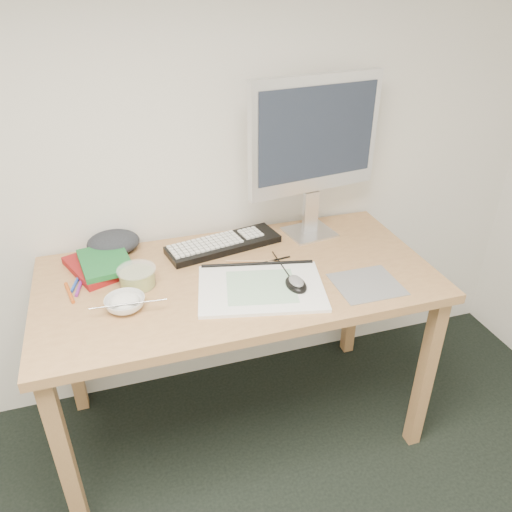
{
  "coord_description": "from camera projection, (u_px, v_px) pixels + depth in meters",
  "views": [
    {
      "loc": [
        -0.05,
        -0.03,
        1.7
      ],
      "look_at": [
        0.4,
        1.41,
        0.83
      ],
      "focal_mm": 35.0,
      "sensor_mm": 36.0,
      "label": 1
    }
  ],
  "objects": [
    {
      "name": "chopsticks",
      "position": [
        129.0,
        304.0,
        1.55
      ],
      "size": [
        0.23,
        0.04,
        0.02
      ],
      "primitive_type": "cylinder",
      "rotation": [
        0.0,
        1.57,
        -0.08
      ],
      "color": "silver",
      "rests_on": "rice_bowl"
    },
    {
      "name": "book_green",
      "position": [
        105.0,
        261.0,
        1.79
      ],
      "size": [
        0.2,
        0.25,
        0.02
      ],
      "primitive_type": "cube",
      "rotation": [
        0.0,
        0.0,
        0.15
      ],
      "color": "#18632C",
      "rests_on": "book_red"
    },
    {
      "name": "mouse",
      "position": [
        296.0,
        282.0,
        1.69
      ],
      "size": [
        0.07,
        0.11,
        0.04
      ],
      "primitive_type": "ellipsoid",
      "rotation": [
        0.0,
        0.0,
        0.02
      ],
      "color": "black",
      "rests_on": "sketchpad"
    },
    {
      "name": "marker_orange",
      "position": [
        69.0,
        293.0,
        1.67
      ],
      "size": [
        0.04,
        0.13,
        0.01
      ],
      "primitive_type": "cylinder",
      "rotation": [
        0.0,
        1.57,
        1.78
      ],
      "color": "#C55017",
      "rests_on": "desk"
    },
    {
      "name": "fruit_tub",
      "position": [
        137.0,
        277.0,
        1.71
      ],
      "size": [
        0.14,
        0.14,
        0.06
      ],
      "primitive_type": "cylinder",
      "rotation": [
        0.0,
        0.0,
        0.02
      ],
      "color": "#DCCA4D",
      "rests_on": "desk"
    },
    {
      "name": "pencil_black",
      "position": [
        269.0,
        261.0,
        1.86
      ],
      "size": [
        0.17,
        0.03,
        0.01
      ],
      "primitive_type": "cylinder",
      "rotation": [
        0.0,
        1.57,
        0.12
      ],
      "color": "black",
      "rests_on": "desk"
    },
    {
      "name": "mousepad",
      "position": [
        367.0,
        284.0,
        1.73
      ],
      "size": [
        0.22,
        0.2,
        0.0
      ],
      "primitive_type": "cube",
      "rotation": [
        0.0,
        0.0,
        -0.01
      ],
      "color": "slate",
      "rests_on": "desk"
    },
    {
      "name": "sketchpad",
      "position": [
        261.0,
        288.0,
        1.7
      ],
      "size": [
        0.48,
        0.39,
        0.01
      ],
      "primitive_type": "cube",
      "rotation": [
        0.0,
        0.0,
        -0.22
      ],
      "color": "silver",
      "rests_on": "desk"
    },
    {
      "name": "keyboard",
      "position": [
        224.0,
        244.0,
        1.95
      ],
      "size": [
        0.46,
        0.23,
        0.03
      ],
      "primitive_type": "cube",
      "rotation": [
        0.0,
        0.0,
        0.2
      ],
      "color": "black",
      "rests_on": "desk"
    },
    {
      "name": "rice_bowl",
      "position": [
        125.0,
        304.0,
        1.59
      ],
      "size": [
        0.14,
        0.14,
        0.04
      ],
      "primitive_type": "imported",
      "rotation": [
        0.0,
        0.0,
        -0.06
      ],
      "color": "silver",
      "rests_on": "desk"
    },
    {
      "name": "marker_blue",
      "position": [
        76.0,
        282.0,
        1.73
      ],
      "size": [
        0.04,
        0.12,
        0.01
      ],
      "primitive_type": "cylinder",
      "rotation": [
        0.0,
        1.57,
        1.31
      ],
      "color": "#204BB1",
      "rests_on": "desk"
    },
    {
      "name": "book_red",
      "position": [
        100.0,
        266.0,
        1.81
      ],
      "size": [
        0.27,
        0.3,
        0.03
      ],
      "primitive_type": "cube",
      "rotation": [
        0.0,
        0.0,
        0.38
      ],
      "color": "maroon",
      "rests_on": "desk"
    },
    {
      "name": "marker_purple",
      "position": [
        80.0,
        285.0,
        1.71
      ],
      "size": [
        0.04,
        0.13,
        0.01
      ],
      "primitive_type": "cylinder",
      "rotation": [
        0.0,
        1.57,
        1.39
      ],
      "color": "#7D268D",
      "rests_on": "desk"
    },
    {
      "name": "cloth_lump",
      "position": [
        113.0,
        243.0,
        1.92
      ],
      "size": [
        0.19,
        0.17,
        0.07
      ],
      "primitive_type": "ellipsoid",
      "rotation": [
        0.0,
        0.0,
        -0.22
      ],
      "color": "#222529",
      "rests_on": "desk"
    },
    {
      "name": "pencil_tan",
      "position": [
        250.0,
        261.0,
        1.86
      ],
      "size": [
        0.17,
        0.06,
        0.01
      ],
      "primitive_type": "cylinder",
      "rotation": [
        0.0,
        1.57,
        -0.33
      ],
      "color": "tan",
      "rests_on": "desk"
    },
    {
      "name": "desk",
      "position": [
        238.0,
        294.0,
        1.82
      ],
      "size": [
        1.4,
        0.7,
        0.75
      ],
      "color": "tan",
      "rests_on": "ground"
    },
    {
      "name": "pencil_pink",
      "position": [
        222.0,
        266.0,
        1.83
      ],
      "size": [
        0.16,
        0.04,
        0.01
      ],
      "primitive_type": "cylinder",
      "rotation": [
        0.0,
        1.57,
        -0.2
      ],
      "color": "#D56A99",
      "rests_on": "desk"
    },
    {
      "name": "monitor",
      "position": [
        315.0,
        140.0,
        1.87
      ],
      "size": [
        0.54,
        0.19,
        0.63
      ],
      "rotation": [
        0.0,
        0.0,
        0.15
      ],
      "color": "silver",
      "rests_on": "desk"
    }
  ]
}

